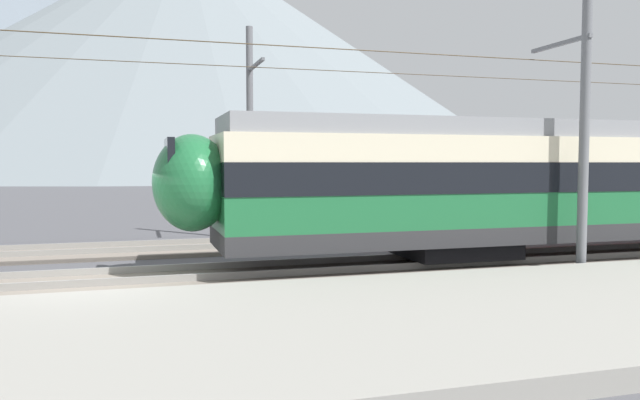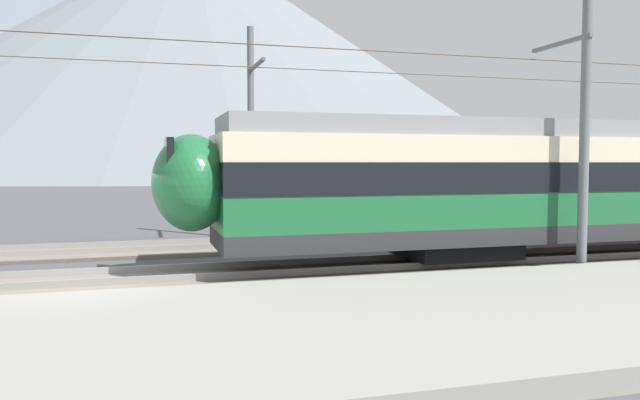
% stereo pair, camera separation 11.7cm
% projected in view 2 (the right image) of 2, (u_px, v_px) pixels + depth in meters
% --- Properties ---
extents(ground_plane, '(400.00, 400.00, 0.00)m').
position_uv_depth(ground_plane, '(93.00, 295.00, 12.70)').
color(ground_plane, '#4C4C51').
extents(platform_slab, '(120.00, 6.45, 0.33)m').
position_uv_depth(platform_slab, '(69.00, 348.00, 8.51)').
color(platform_slab, gray).
rests_on(platform_slab, ground).
extents(track_near, '(120.00, 3.00, 0.28)m').
position_uv_depth(track_near, '(97.00, 282.00, 13.71)').
color(track_near, slate).
rests_on(track_near, ground).
extents(track_far, '(120.00, 3.00, 0.28)m').
position_uv_depth(track_far, '(109.00, 251.00, 18.47)').
color(track_far, slate).
rests_on(track_far, ground).
extents(catenary_mast_mid, '(40.93, 2.25, 7.31)m').
position_uv_depth(catenary_mast_mid, '(581.00, 117.00, 14.90)').
color(catenary_mast_mid, slate).
rests_on(catenary_mast_mid, ground).
extents(catenary_mast_far_side, '(40.93, 2.62, 7.53)m').
position_uv_depth(catenary_mast_far_side, '(252.00, 127.00, 21.61)').
color(catenary_mast_far_side, slate).
rests_on(catenary_mast_far_side, ground).
extents(mountain_central_peak, '(172.64, 172.64, 59.54)m').
position_uv_depth(mountain_central_peak, '(190.00, 56.00, 154.89)').
color(mountain_central_peak, slate).
rests_on(mountain_central_peak, ground).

